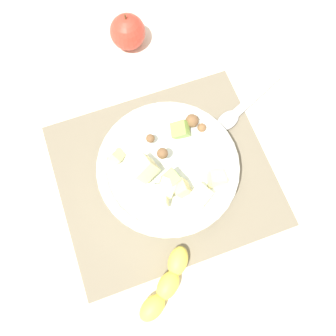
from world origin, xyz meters
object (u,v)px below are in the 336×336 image
(whole_apple, at_px, (128,32))
(banana_whole, at_px, (166,284))
(serving_spoon, at_px, (240,110))
(salad_bowl, at_px, (168,170))

(whole_apple, distance_m, banana_whole, 0.54)
(serving_spoon, bearing_deg, banana_whole, 46.50)
(whole_apple, bearing_deg, banana_whole, 79.56)
(banana_whole, bearing_deg, whole_apple, -100.44)
(serving_spoon, distance_m, banana_whole, 0.39)
(banana_whole, bearing_deg, serving_spoon, -133.50)
(serving_spoon, relative_size, whole_apple, 2.06)
(salad_bowl, distance_m, serving_spoon, 0.22)
(whole_apple, relative_size, banana_whole, 0.69)
(salad_bowl, relative_size, serving_spoon, 1.41)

